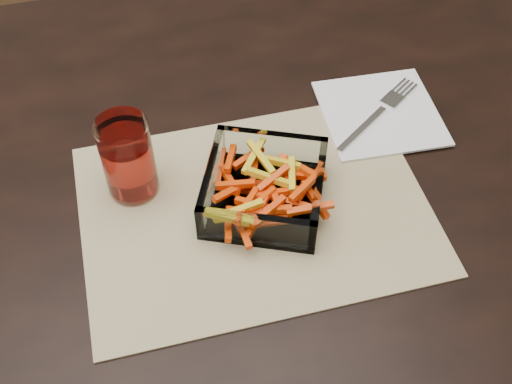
{
  "coord_description": "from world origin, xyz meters",
  "views": [
    {
      "loc": [
        0.01,
        -0.6,
        1.42
      ],
      "look_at": [
        0.14,
        -0.1,
        0.78
      ],
      "focal_mm": 45.0,
      "sensor_mm": 36.0,
      "label": 1
    }
  ],
  "objects_px": {
    "tumbler": "(128,160)",
    "fork": "(379,112)",
    "dining_table": "(148,211)",
    "glass_bowl": "(264,190)"
  },
  "relations": [
    {
      "from": "tumbler",
      "to": "fork",
      "type": "xyz_separation_m",
      "value": [
        0.37,
        0.05,
        -0.05
      ]
    },
    {
      "from": "glass_bowl",
      "to": "fork",
      "type": "distance_m",
      "value": 0.24
    },
    {
      "from": "dining_table",
      "to": "fork",
      "type": "relative_size",
      "value": 9.63
    },
    {
      "from": "tumbler",
      "to": "fork",
      "type": "bearing_deg",
      "value": 7.32
    },
    {
      "from": "glass_bowl",
      "to": "dining_table",
      "type": "bearing_deg",
      "value": 148.35
    },
    {
      "from": "dining_table",
      "to": "tumbler",
      "type": "relative_size",
      "value": 13.54
    },
    {
      "from": "fork",
      "to": "glass_bowl",
      "type": "bearing_deg",
      "value": -96.19
    },
    {
      "from": "dining_table",
      "to": "glass_bowl",
      "type": "relative_size",
      "value": 8.18
    },
    {
      "from": "glass_bowl",
      "to": "fork",
      "type": "relative_size",
      "value": 1.18
    },
    {
      "from": "dining_table",
      "to": "glass_bowl",
      "type": "bearing_deg",
      "value": -31.65
    }
  ]
}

